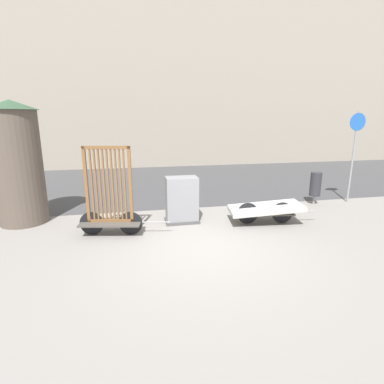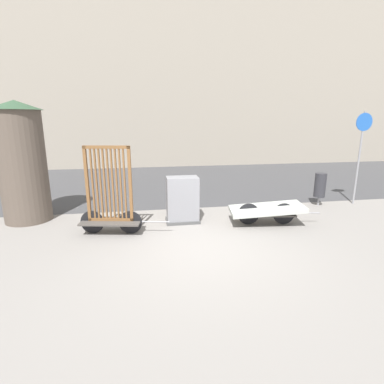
% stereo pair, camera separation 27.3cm
% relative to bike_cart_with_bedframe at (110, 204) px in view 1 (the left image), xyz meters
% --- Properties ---
extents(ground_plane, '(60.00, 60.00, 0.00)m').
position_rel_bike_cart_with_bedframe_xyz_m(ground_plane, '(1.97, -1.27, -0.75)').
color(ground_plane, gray).
extents(road_strip, '(56.00, 8.15, 0.01)m').
position_rel_bike_cart_with_bedframe_xyz_m(road_strip, '(1.97, 5.81, -0.75)').
color(road_strip, '#424244').
rests_on(road_strip, ground_plane).
extents(building_facade, '(48.00, 4.00, 14.41)m').
position_rel_bike_cart_with_bedframe_xyz_m(building_facade, '(1.97, 11.88, 6.45)').
color(building_facade, '#9E9384').
rests_on(building_facade, ground_plane).
extents(bike_cart_with_bedframe, '(2.15, 0.85, 2.12)m').
position_rel_bike_cart_with_bedframe_xyz_m(bike_cart_with_bedframe, '(0.00, 0.00, 0.00)').
color(bike_cart_with_bedframe, '#4C4742').
rests_on(bike_cart_with_bedframe, ground_plane).
extents(bike_cart_with_mattress, '(2.40, 1.15, 0.57)m').
position_rel_bike_cart_with_bedframe_xyz_m(bike_cart_with_mattress, '(3.96, 0.00, -0.37)').
color(bike_cart_with_mattress, '#4C4742').
rests_on(bike_cart_with_mattress, ground_plane).
extents(utility_cabinet, '(0.89, 0.56, 1.23)m').
position_rel_bike_cart_with_bedframe_xyz_m(utility_cabinet, '(1.81, 0.54, -0.18)').
color(utility_cabinet, '#4C4C4C').
rests_on(utility_cabinet, ground_plane).
extents(trash_bin, '(0.35, 0.35, 1.04)m').
position_rel_bike_cart_with_bedframe_xyz_m(trash_bin, '(6.32, 1.38, -0.10)').
color(trash_bin, gray).
rests_on(trash_bin, ground_plane).
extents(sign_post, '(0.55, 0.06, 2.93)m').
position_rel_bike_cart_with_bedframe_xyz_m(sign_post, '(7.56, 1.38, 1.13)').
color(sign_post, gray).
rests_on(sign_post, ground_plane).
extents(advertising_column, '(1.34, 1.34, 3.17)m').
position_rel_bike_cart_with_bedframe_xyz_m(advertising_column, '(-2.34, 1.38, 0.86)').
color(advertising_column, brown).
rests_on(advertising_column, ground_plane).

